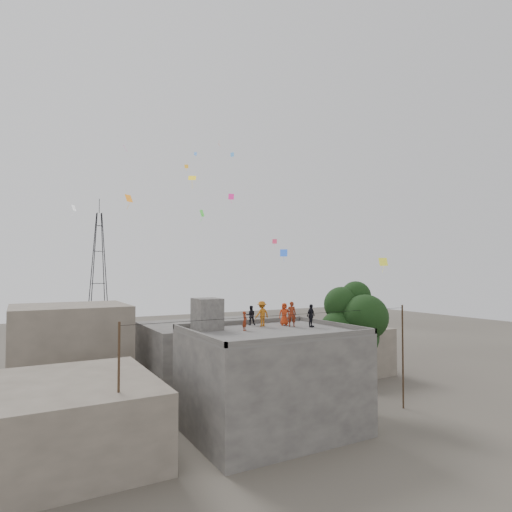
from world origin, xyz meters
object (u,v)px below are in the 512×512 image
Objects in this scene: tree at (354,323)px; person_dark_adult at (311,316)px; person_red_adult at (292,314)px; stair_head_box at (207,314)px; transmission_tower at (98,277)px.

person_dark_adult is at bearing -176.16° from tree.
person_red_adult is at bearing 115.09° from person_dark_adult.
person_red_adult reaches higher than person_dark_adult.
tree is (10.57, -2.00, -1.00)m from stair_head_box.
person_red_adult is (5.55, -1.40, -0.15)m from stair_head_box.
transmission_tower reaches higher than person_red_adult.
stair_head_box is 10.80m from tree.
tree is 5.12m from person_red_adult.
tree is 5.38× the size of person_red_adult.
transmission_tower reaches higher than person_dark_adult.
tree reaches higher than person_red_adult.
transmission_tower is at bearing 106.09° from tree.
person_dark_adult is at bearing -79.54° from transmission_tower.
person_red_adult is (-5.01, 0.61, 0.84)m from tree.
person_red_adult is 1.10× the size of person_dark_adult.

